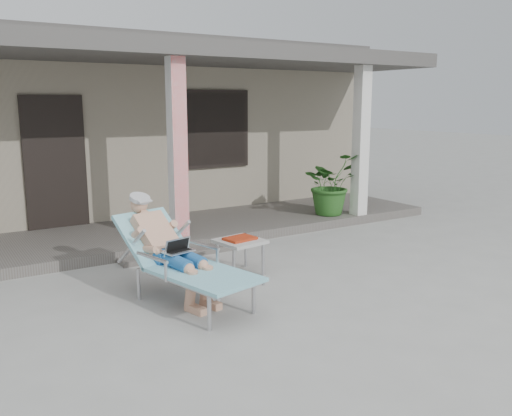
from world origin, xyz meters
TOP-DOWN VIEW (x-y plane):
  - ground at (0.00, 0.00)m, footprint 60.00×60.00m
  - house at (0.00, 6.50)m, footprint 10.40×5.40m
  - porch_deck at (0.00, 3.00)m, footprint 10.00×2.00m
  - porch_overhang at (0.00, 2.95)m, footprint 10.00×2.30m
  - porch_step at (0.00, 1.85)m, footprint 2.00×0.30m
  - lounger at (-0.88, 0.30)m, footprint 1.09×1.91m
  - side_table at (0.18, 0.72)m, footprint 0.60×0.60m
  - potted_palm at (3.08, 2.45)m, footprint 1.06×0.94m

SIDE VIEW (x-z plane):
  - ground at x=0.00m, z-range 0.00..0.00m
  - porch_step at x=0.00m, z-range 0.00..0.07m
  - porch_deck at x=0.00m, z-range 0.00..0.15m
  - side_table at x=0.18m, z-range 0.16..0.64m
  - potted_palm at x=3.08m, z-range 0.15..1.26m
  - lounger at x=-0.88m, z-range 0.14..1.34m
  - house at x=0.00m, z-range 0.02..3.32m
  - porch_overhang at x=0.00m, z-range 1.36..4.21m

